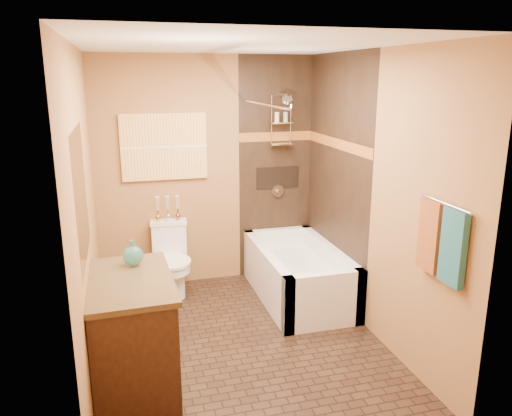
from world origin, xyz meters
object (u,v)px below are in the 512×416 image
object	(u,v)px
toilet	(172,259)
vanity	(132,334)
sunset_painting	(164,147)
bathtub	(298,278)

from	to	relation	value
toilet	vanity	distance (m)	1.68
sunset_painting	toilet	distance (m)	1.19
sunset_painting	bathtub	world-z (taller)	sunset_painting
bathtub	vanity	world-z (taller)	vanity
vanity	bathtub	bearing A→B (deg)	31.58
sunset_painting	toilet	bearing A→B (deg)	-90.00
bathtub	vanity	xyz separation A→B (m)	(-1.72, -1.15, 0.22)
bathtub	toilet	distance (m)	1.36
bathtub	toilet	xyz separation A→B (m)	(-1.26, 0.47, 0.17)
bathtub	vanity	size ratio (longest dim) A/B	1.49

